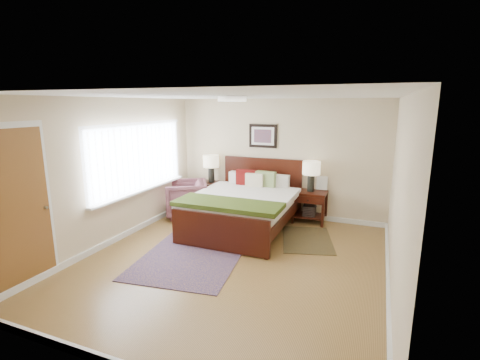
{
  "coord_description": "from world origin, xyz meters",
  "views": [
    {
      "loc": [
        1.98,
        -4.61,
        2.39
      ],
      "look_at": [
        -0.31,
        1.05,
        1.05
      ],
      "focal_mm": 26.0,
      "sensor_mm": 36.0,
      "label": 1
    }
  ],
  "objects_px": {
    "nightstand_left": "(211,188)",
    "rug_persian": "(193,255)",
    "lamp_right": "(311,170)",
    "armchair": "(186,199)",
    "lamp_left": "(211,163)",
    "bed": "(244,201)",
    "nightstand_right": "(310,204)"
  },
  "relations": [
    {
      "from": "bed",
      "to": "nightstand_right",
      "type": "bearing_deg",
      "value": 38.74
    },
    {
      "from": "nightstand_right",
      "to": "nightstand_left",
      "type": "bearing_deg",
      "value": -179.76
    },
    {
      "from": "bed",
      "to": "nightstand_left",
      "type": "height_order",
      "value": "bed"
    },
    {
      "from": "bed",
      "to": "armchair",
      "type": "xyz_separation_m",
      "value": [
        -1.45,
        0.28,
        -0.17
      ]
    },
    {
      "from": "lamp_left",
      "to": "lamp_right",
      "type": "xyz_separation_m",
      "value": [
        2.24,
        0.0,
        -0.0
      ]
    },
    {
      "from": "rug_persian",
      "to": "lamp_left",
      "type": "bearing_deg",
      "value": 101.87
    },
    {
      "from": "nightstand_left",
      "to": "rug_persian",
      "type": "height_order",
      "value": "nightstand_left"
    },
    {
      "from": "nightstand_right",
      "to": "armchair",
      "type": "relative_size",
      "value": 0.76
    },
    {
      "from": "nightstand_left",
      "to": "rug_persian",
      "type": "distance_m",
      "value": 2.51
    },
    {
      "from": "rug_persian",
      "to": "bed",
      "type": "bearing_deg",
      "value": 69.83
    },
    {
      "from": "lamp_left",
      "to": "bed",
      "type": "bearing_deg",
      "value": -37.94
    },
    {
      "from": "bed",
      "to": "armchair",
      "type": "height_order",
      "value": "bed"
    },
    {
      "from": "nightstand_right",
      "to": "lamp_left",
      "type": "distance_m",
      "value": 2.35
    },
    {
      "from": "bed",
      "to": "armchair",
      "type": "distance_m",
      "value": 1.49
    },
    {
      "from": "lamp_right",
      "to": "armchair",
      "type": "distance_m",
      "value": 2.71
    },
    {
      "from": "nightstand_left",
      "to": "armchair",
      "type": "height_order",
      "value": "armchair"
    },
    {
      "from": "nightstand_left",
      "to": "lamp_left",
      "type": "distance_m",
      "value": 0.56
    },
    {
      "from": "lamp_left",
      "to": "armchair",
      "type": "distance_m",
      "value": 0.97
    },
    {
      "from": "nightstand_left",
      "to": "lamp_left",
      "type": "xyz_separation_m",
      "value": [
        0.0,
        0.02,
        0.56
      ]
    },
    {
      "from": "nightstand_left",
      "to": "bed",
      "type": "bearing_deg",
      "value": -37.25
    },
    {
      "from": "bed",
      "to": "rug_persian",
      "type": "height_order",
      "value": "bed"
    },
    {
      "from": "lamp_left",
      "to": "rug_persian",
      "type": "xyz_separation_m",
      "value": [
        0.82,
        -2.34,
        -1.08
      ]
    },
    {
      "from": "lamp_left",
      "to": "lamp_right",
      "type": "bearing_deg",
      "value": 0.0
    },
    {
      "from": "lamp_left",
      "to": "armchair",
      "type": "relative_size",
      "value": 0.71
    },
    {
      "from": "nightstand_left",
      "to": "rug_persian",
      "type": "relative_size",
      "value": 0.3
    },
    {
      "from": "bed",
      "to": "lamp_right",
      "type": "xyz_separation_m",
      "value": [
        1.1,
        0.89,
        0.52
      ]
    },
    {
      "from": "lamp_left",
      "to": "nightstand_left",
      "type": "bearing_deg",
      "value": -90.0
    },
    {
      "from": "lamp_left",
      "to": "lamp_right",
      "type": "relative_size",
      "value": 1.0
    },
    {
      "from": "lamp_left",
      "to": "rug_persian",
      "type": "relative_size",
      "value": 0.29
    },
    {
      "from": "lamp_right",
      "to": "armchair",
      "type": "relative_size",
      "value": 0.71
    },
    {
      "from": "lamp_right",
      "to": "armchair",
      "type": "xyz_separation_m",
      "value": [
        -2.55,
        -0.61,
        -0.69
      ]
    },
    {
      "from": "bed",
      "to": "nightstand_left",
      "type": "distance_m",
      "value": 1.44
    }
  ]
}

